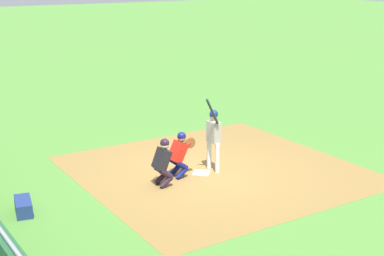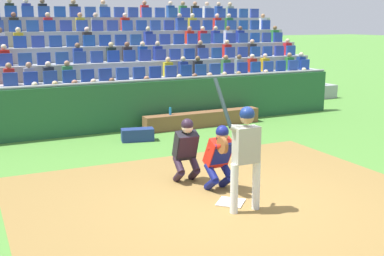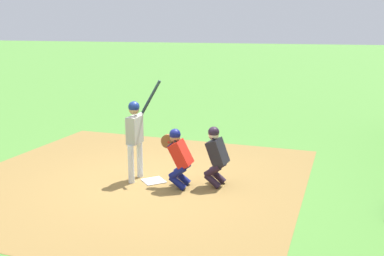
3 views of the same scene
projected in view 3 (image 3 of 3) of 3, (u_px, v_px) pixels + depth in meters
ground_plane at (154, 181)px, 9.68m from camera, size 160.00×160.00×0.00m
infield_dirt_patch at (133, 179)px, 9.83m from camera, size 7.42×7.51×0.01m
home_plate_marker at (154, 181)px, 9.67m from camera, size 0.62×0.62×0.02m
batter_at_plate at (135, 132)px, 9.55m from camera, size 0.64×0.62×2.20m
catcher_crouching at (178, 154)px, 9.21m from camera, size 0.47×0.72×1.27m
home_plate_umpire at (216, 154)px, 9.29m from camera, size 0.49×0.49×1.30m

